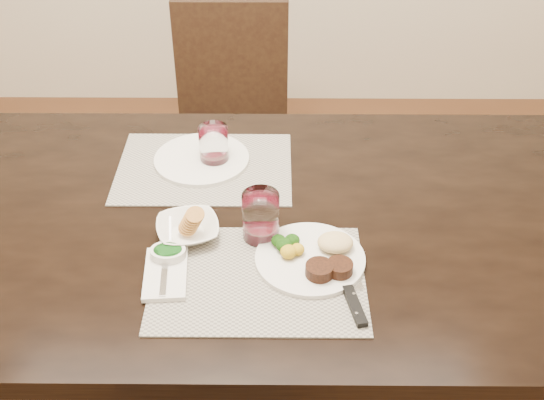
{
  "coord_description": "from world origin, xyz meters",
  "views": [
    {
      "loc": [
        0.17,
        -1.3,
        1.77
      ],
      "look_at": [
        0.16,
        -0.03,
        0.82
      ],
      "focal_mm": 45.0,
      "sensor_mm": 36.0,
      "label": 1
    }
  ],
  "objects_px": {
    "steak_knife": "(353,296)",
    "far_plate": "(202,159)",
    "chair_far": "(231,114)",
    "cracker_bowl": "(188,229)",
    "dinner_plate": "(315,257)",
    "wine_glass_near": "(261,218)"
  },
  "relations": [
    {
      "from": "chair_far",
      "to": "steak_knife",
      "type": "bearing_deg",
      "value": -74.72
    },
    {
      "from": "chair_far",
      "to": "wine_glass_near",
      "type": "xyz_separation_m",
      "value": [
        0.13,
        -1.01,
        0.3
      ]
    },
    {
      "from": "dinner_plate",
      "to": "wine_glass_near",
      "type": "relative_size",
      "value": 2.09
    },
    {
      "from": "steak_knife",
      "to": "far_plate",
      "type": "relative_size",
      "value": 1.03
    },
    {
      "from": "steak_knife",
      "to": "far_plate",
      "type": "xyz_separation_m",
      "value": [
        -0.36,
        0.52,
        0.0
      ]
    },
    {
      "from": "wine_glass_near",
      "to": "far_plate",
      "type": "bearing_deg",
      "value": 117.82
    },
    {
      "from": "cracker_bowl",
      "to": "dinner_plate",
      "type": "bearing_deg",
      "value": -16.69
    },
    {
      "from": "steak_knife",
      "to": "dinner_plate",
      "type": "bearing_deg",
      "value": 111.79
    },
    {
      "from": "chair_far",
      "to": "steak_knife",
      "type": "xyz_separation_m",
      "value": [
        0.33,
        -1.21,
        0.26
      ]
    },
    {
      "from": "chair_far",
      "to": "far_plate",
      "type": "bearing_deg",
      "value": -92.62
    },
    {
      "from": "wine_glass_near",
      "to": "far_plate",
      "type": "xyz_separation_m",
      "value": [
        -0.17,
        0.31,
        -0.05
      ]
    },
    {
      "from": "dinner_plate",
      "to": "wine_glass_near",
      "type": "distance_m",
      "value": 0.16
    },
    {
      "from": "steak_knife",
      "to": "wine_glass_near",
      "type": "xyz_separation_m",
      "value": [
        -0.2,
        0.2,
        0.05
      ]
    },
    {
      "from": "chair_far",
      "to": "cracker_bowl",
      "type": "relative_size",
      "value": 5.22
    },
    {
      "from": "cracker_bowl",
      "to": "wine_glass_near",
      "type": "xyz_separation_m",
      "value": [
        0.17,
        0.0,
        0.03
      ]
    },
    {
      "from": "chair_far",
      "to": "cracker_bowl",
      "type": "bearing_deg",
      "value": -91.96
    },
    {
      "from": "wine_glass_near",
      "to": "far_plate",
      "type": "height_order",
      "value": "wine_glass_near"
    },
    {
      "from": "steak_knife",
      "to": "chair_far",
      "type": "bearing_deg",
      "value": 93.56
    },
    {
      "from": "cracker_bowl",
      "to": "wine_glass_near",
      "type": "height_order",
      "value": "wine_glass_near"
    },
    {
      "from": "chair_far",
      "to": "far_plate",
      "type": "height_order",
      "value": "chair_far"
    },
    {
      "from": "cracker_bowl",
      "to": "far_plate",
      "type": "relative_size",
      "value": 0.67
    },
    {
      "from": "steak_knife",
      "to": "far_plate",
      "type": "bearing_deg",
      "value": 113.46
    }
  ]
}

